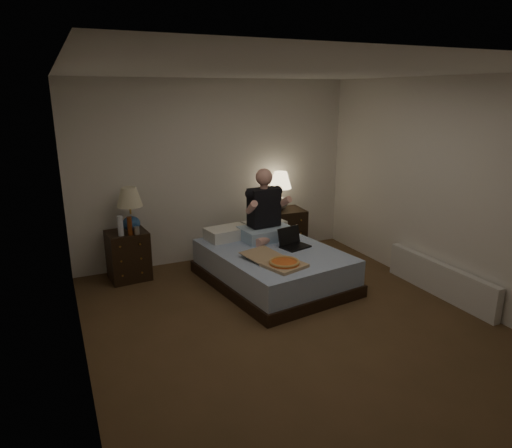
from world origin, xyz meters
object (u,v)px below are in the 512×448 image
beer_bottle_right (279,204)px  pizza_box (284,263)px  lamp_right (280,191)px  beer_bottle_left (130,226)px  laptop (296,238)px  radiator (440,279)px  soda_can (137,230)px  nightstand_right (286,231)px  water_bottle (120,226)px  bed (273,266)px  lamp_left (130,209)px  person (266,205)px  nightstand_left (128,255)px

beer_bottle_right → pizza_box: (-0.67, -1.43, -0.29)m
lamp_right → beer_bottle_left: size_ratio=2.43×
laptop → radiator: laptop is taller
pizza_box → radiator: bearing=-34.4°
radiator → soda_can: bearing=149.2°
nightstand_right → water_bottle: bearing=-171.3°
water_bottle → lamp_right: bearing=5.7°
soda_can → beer_bottle_left: (-0.08, 0.01, 0.06)m
bed → radiator: (1.63, -1.13, -0.03)m
water_bottle → radiator: bearing=-29.7°
water_bottle → beer_bottle_right: bearing=2.4°
soda_can → beer_bottle_left: bearing=173.2°
soda_can → beer_bottle_right: bearing=3.4°
lamp_left → soda_can: 0.29m
pizza_box → radiator: 1.89m
beer_bottle_left → person: (1.69, -0.33, 0.17)m
nightstand_right → pizza_box: 1.75m
lamp_right → laptop: lamp_right is taller
lamp_left → pizza_box: bearing=-46.8°
laptop → pizza_box: bearing=-144.7°
bed → radiator: bearing=-42.7°
person → radiator: 2.30m
nightstand_left → beer_bottle_right: beer_bottle_right is taller
nightstand_right → water_bottle: water_bottle is taller
nightstand_left → nightstand_right: size_ratio=0.95×
lamp_left → radiator: size_ratio=0.35×
person → pizza_box: size_ratio=1.22×
laptop → person: bearing=96.6°
lamp_left → laptop: size_ratio=1.65×
nightstand_left → bed: bearing=-34.2°
person → lamp_right: bearing=44.4°
soda_can → laptop: bearing=-23.8°
lamp_left → laptop: (1.83, -0.97, -0.34)m
nightstand_left → water_bottle: bearing=-126.0°
water_bottle → nightstand_right: bearing=4.7°
nightstand_left → person: size_ratio=0.68×
lamp_left → pizza_box: size_ratio=0.74×
lamp_left → person: bearing=-17.0°
pizza_box → lamp_left: bearing=116.4°
water_bottle → laptop: size_ratio=0.74×
soda_can → pizza_box: size_ratio=0.13×
lamp_right → soda_can: lamp_right is taller
water_bottle → laptop: bearing=-22.5°
lamp_right → person: bearing=-131.4°
beer_bottle_right → radiator: bearing=-61.0°
nightstand_left → nightstand_right: nightstand_right is taller
nightstand_right → water_bottle: size_ratio=2.64×
lamp_left → person: person is taller
person → pizza_box: (-0.24, -0.99, -0.43)m
beer_bottle_right → person: bearing=-134.0°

